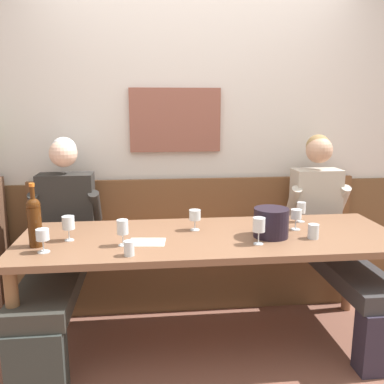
# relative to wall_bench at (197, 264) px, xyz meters

# --- Properties ---
(ground_plane) EXTENTS (6.80, 6.80, 0.02)m
(ground_plane) POSITION_rel_wall_bench_xyz_m (0.00, -0.83, -0.29)
(ground_plane) COLOR brown
(ground_plane) RESTS_ON ground
(room_wall_back) EXTENTS (6.80, 0.12, 2.80)m
(room_wall_back) POSITION_rel_wall_bench_xyz_m (-0.00, 0.26, 1.12)
(room_wall_back) COLOR silver
(room_wall_back) RESTS_ON ground
(wood_wainscot_panel) EXTENTS (6.80, 0.03, 0.91)m
(wood_wainscot_panel) POSITION_rel_wall_bench_xyz_m (0.00, 0.21, 0.17)
(wood_wainscot_panel) COLOR brown
(wood_wainscot_panel) RESTS_ON ground
(wall_bench) EXTENTS (2.63, 0.42, 0.94)m
(wall_bench) POSITION_rel_wall_bench_xyz_m (0.00, 0.00, 0.00)
(wall_bench) COLOR brown
(wall_bench) RESTS_ON ground
(dining_table) EXTENTS (2.33, 0.80, 0.73)m
(dining_table) POSITION_rel_wall_bench_xyz_m (0.00, -0.66, 0.38)
(dining_table) COLOR brown
(dining_table) RESTS_ON ground
(person_left_seat) EXTENTS (0.50, 1.22, 1.30)m
(person_left_seat) POSITION_rel_wall_bench_xyz_m (-0.98, -0.35, 0.34)
(person_left_seat) COLOR #313734
(person_left_seat) RESTS_ON ground
(person_center_left_seat) EXTENTS (0.47, 1.22, 1.30)m
(person_center_left_seat) POSITION_rel_wall_bench_xyz_m (0.94, -0.35, 0.35)
(person_center_left_seat) COLOR #2E2837
(person_center_left_seat) RESTS_ON ground
(ice_bucket) EXTENTS (0.21, 0.21, 0.18)m
(ice_bucket) POSITION_rel_wall_bench_xyz_m (0.36, -0.72, 0.54)
(ice_bucket) COLOR black
(ice_bucket) RESTS_ON dining_table
(wine_bottle_clear_water) EXTENTS (0.08, 0.08, 0.37)m
(wine_bottle_clear_water) POSITION_rel_wall_bench_xyz_m (-1.02, -0.75, 0.61)
(wine_bottle_clear_water) COLOR #48230B
(wine_bottle_clear_water) RESTS_ON dining_table
(wine_glass_near_bucket) EXTENTS (0.06, 0.06, 0.14)m
(wine_glass_near_bucket) POSITION_rel_wall_bench_xyz_m (0.66, -0.43, 0.55)
(wine_glass_near_bucket) COLOR silver
(wine_glass_near_bucket) RESTS_ON dining_table
(wine_glass_center_front) EXTENTS (0.06, 0.06, 0.15)m
(wine_glass_center_front) POSITION_rel_wall_bench_xyz_m (-0.53, -0.79, 0.55)
(wine_glass_center_front) COLOR silver
(wine_glass_center_front) RESTS_ON dining_table
(wine_glass_mid_right) EXTENTS (0.07, 0.07, 0.15)m
(wine_glass_mid_right) POSITION_rel_wall_bench_xyz_m (-0.85, -0.67, 0.56)
(wine_glass_mid_right) COLOR silver
(wine_glass_mid_right) RESTS_ON dining_table
(wine_glass_mid_left) EXTENTS (0.07, 0.07, 0.13)m
(wine_glass_mid_left) POSITION_rel_wall_bench_xyz_m (-0.08, -0.54, 0.54)
(wine_glass_mid_left) COLOR silver
(wine_glass_mid_left) RESTS_ON dining_table
(wine_glass_by_bottle) EXTENTS (0.07, 0.07, 0.13)m
(wine_glass_by_bottle) POSITION_rel_wall_bench_xyz_m (0.56, -0.60, 0.55)
(wine_glass_by_bottle) COLOR silver
(wine_glass_by_bottle) RESTS_ON dining_table
(wine_glass_right_end) EXTENTS (0.07, 0.07, 0.13)m
(wine_glass_right_end) POSITION_rel_wall_bench_xyz_m (-0.95, -0.86, 0.54)
(wine_glass_right_end) COLOR silver
(wine_glass_right_end) RESTS_ON dining_table
(wine_glass_center_rear) EXTENTS (0.07, 0.07, 0.16)m
(wine_glass_center_rear) POSITION_rel_wall_bench_xyz_m (0.25, -0.85, 0.56)
(wine_glass_center_rear) COLOR silver
(wine_glass_center_rear) RESTS_ON dining_table
(water_tumbler_center) EXTENTS (0.06, 0.06, 0.08)m
(water_tumbler_center) POSITION_rel_wall_bench_xyz_m (-0.49, -0.96, 0.49)
(water_tumbler_center) COLOR silver
(water_tumbler_center) RESTS_ON dining_table
(water_tumbler_right) EXTENTS (0.07, 0.07, 0.09)m
(water_tumbler_right) POSITION_rel_wall_bench_xyz_m (0.61, -0.79, 0.50)
(water_tumbler_right) COLOR silver
(water_tumbler_right) RESTS_ON dining_table
(tasting_sheet_left_guest) EXTENTS (0.23, 0.17, 0.00)m
(tasting_sheet_left_guest) POSITION_rel_wall_bench_xyz_m (-0.39, -0.75, 0.45)
(tasting_sheet_left_guest) COLOR white
(tasting_sheet_left_guest) RESTS_ON dining_table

